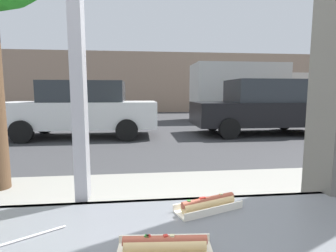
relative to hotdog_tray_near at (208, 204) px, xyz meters
name	(u,v)px	position (x,y,z in m)	size (l,w,h in m)	color
ground_plane	(132,133)	(-0.50, 8.09, -0.96)	(60.00, 60.00, 0.00)	#38383A
sidewalk_strip	(117,221)	(-0.50, 1.69, -0.90)	(16.00, 2.80, 0.13)	gray
building_facade_far	(135,83)	(-0.50, 18.69, 1.19)	(28.00, 1.20, 4.31)	gray
hotdog_tray_near	(208,204)	(0.00, 0.00, 0.00)	(0.27, 0.17, 0.05)	silver
hotdog_tray_far	(165,246)	(-0.19, -0.25, 0.00)	(0.27, 0.12, 0.05)	beige
loose_straw	(34,236)	(-0.59, -0.13, -0.02)	(0.01, 0.01, 0.19)	white
parked_car_white	(82,109)	(-2.02, 7.53, -0.07)	(4.65, 2.01, 1.75)	silver
parked_car_black	(262,107)	(3.88, 7.53, -0.05)	(4.54, 2.06, 1.82)	black
box_truck	(251,90)	(5.45, 11.94, 0.59)	(6.23, 2.44, 2.82)	beige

